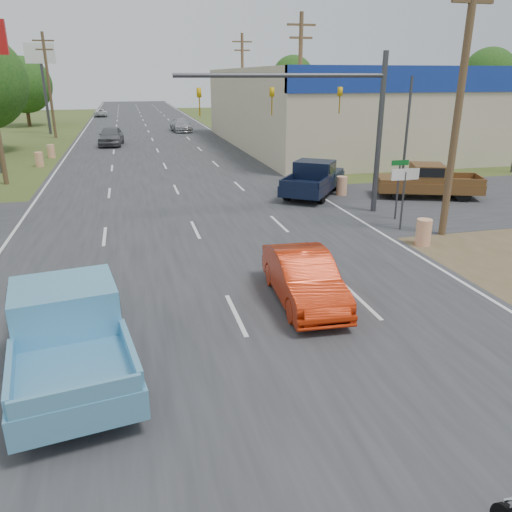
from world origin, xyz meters
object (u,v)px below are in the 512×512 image
object	(u,v)px
blue_pickup	(68,325)
distant_car_grey	(111,136)
navy_pickup	(314,178)
brown_pickup	(426,181)
red_convertible	(304,278)
distant_car_white	(101,113)
distant_car_silver	(181,125)

from	to	relation	value
blue_pickup	distant_car_grey	world-z (taller)	blue_pickup
navy_pickup	brown_pickup	distance (m)	5.75
blue_pickup	red_convertible	bearing A→B (deg)	8.60
red_convertible	distant_car_white	xyz separation A→B (m)	(-8.13, 71.86, -0.12)
red_convertible	blue_pickup	distance (m)	6.27
brown_pickup	red_convertible	bearing A→B (deg)	156.01
red_convertible	navy_pickup	distance (m)	13.57
distant_car_grey	distant_car_white	world-z (taller)	distant_car_grey
distant_car_grey	navy_pickup	bearing A→B (deg)	-59.79
navy_pickup	distant_car_silver	world-z (taller)	navy_pickup
blue_pickup	brown_pickup	world-z (taller)	blue_pickup
distant_car_white	navy_pickup	bearing A→B (deg)	99.97
brown_pickup	distant_car_white	world-z (taller)	brown_pickup
red_convertible	brown_pickup	bearing A→B (deg)	48.58
brown_pickup	distant_car_white	distance (m)	64.01
navy_pickup	brown_pickup	size ratio (longest dim) A/B	1.00
red_convertible	distant_car_silver	bearing A→B (deg)	91.07
blue_pickup	distant_car_white	xyz separation A→B (m)	(-2.14, 73.71, -0.39)
brown_pickup	distant_car_grey	world-z (taller)	brown_pickup
distant_car_silver	distant_car_white	distance (m)	27.16
blue_pickup	brown_pickup	xyz separation A→B (m)	(16.39, 12.44, -0.10)
red_convertible	navy_pickup	xyz separation A→B (m)	(5.02, 12.61, 0.20)
navy_pickup	distant_car_grey	size ratio (longest dim) A/B	1.14
red_convertible	navy_pickup	size ratio (longest dim) A/B	0.77
brown_pickup	distant_car_silver	world-z (taller)	brown_pickup
distant_car_silver	red_convertible	bearing A→B (deg)	-96.20
distant_car_silver	brown_pickup	bearing A→B (deg)	-80.46
red_convertible	distant_car_white	bearing A→B (deg)	99.52
distant_car_grey	distant_car_silver	world-z (taller)	distant_car_grey
red_convertible	distant_car_grey	world-z (taller)	distant_car_grey
blue_pickup	brown_pickup	bearing A→B (deg)	28.64
distant_car_grey	distant_car_white	distance (m)	35.95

